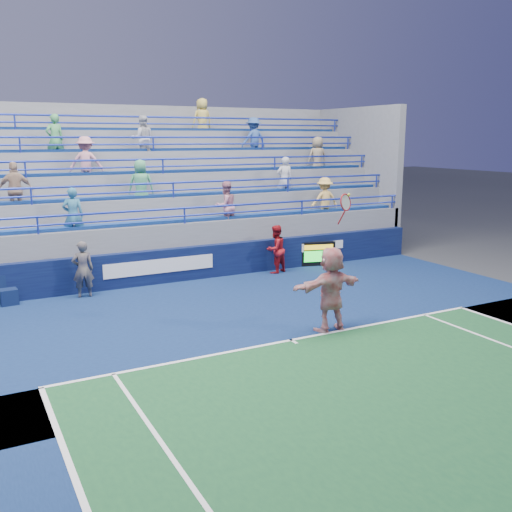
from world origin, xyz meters
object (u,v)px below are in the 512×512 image
line_judge (83,269)px  ball_girl (276,249)px  judge_chair (8,296)px  serve_speed_board (318,254)px  tennis_player (331,289)px

line_judge → ball_girl: bearing=-175.0°
judge_chair → line_judge: (2.03, -0.22, 0.58)m
serve_speed_board → line_judge: line_judge is taller
serve_speed_board → ball_girl: bearing=-173.2°
tennis_player → line_judge: size_ratio=1.97×
serve_speed_board → ball_girl: size_ratio=0.77×
judge_chair → serve_speed_board: bearing=0.3°
serve_speed_board → judge_chair: 10.41m
tennis_player → line_judge: bearing=129.0°
judge_chair → ball_girl: size_ratio=0.49×
judge_chair → tennis_player: tennis_player is taller
serve_speed_board → line_judge: bearing=-178.1°
judge_chair → line_judge: line_judge is taller
serve_speed_board → line_judge: size_ratio=0.76×
line_judge → ball_girl: (6.47, 0.05, -0.01)m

